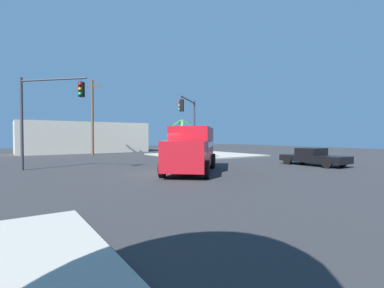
{
  "coord_description": "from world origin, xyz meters",
  "views": [
    {
      "loc": [
        -8.27,
        -15.2,
        2.29
      ],
      "look_at": [
        1.55,
        -0.69,
        1.83
      ],
      "focal_mm": 26.18,
      "sensor_mm": 36.0,
      "label": 1
    }
  ],
  "objects_px": {
    "traffic_light_secondary": "(190,119)",
    "pickup_black": "(313,156)",
    "palm_tree_far": "(182,129)",
    "utility_pole": "(92,117)",
    "vending_machine_red": "(197,147)",
    "traffic_light_primary": "(41,108)",
    "delivery_truck": "(192,148)"
  },
  "relations": [
    {
      "from": "traffic_light_secondary",
      "to": "vending_machine_red",
      "type": "distance_m",
      "value": 7.6
    },
    {
      "from": "delivery_truck",
      "to": "traffic_light_primary",
      "type": "relative_size",
      "value": 1.16
    },
    {
      "from": "traffic_light_primary",
      "to": "palm_tree_far",
      "type": "bearing_deg",
      "value": 29.79
    },
    {
      "from": "vending_machine_red",
      "to": "utility_pole",
      "type": "relative_size",
      "value": 0.2
    },
    {
      "from": "pickup_black",
      "to": "delivery_truck",
      "type": "bearing_deg",
      "value": 167.14
    },
    {
      "from": "delivery_truck",
      "to": "utility_pole",
      "type": "relative_size",
      "value": 0.79
    },
    {
      "from": "pickup_black",
      "to": "vending_machine_red",
      "type": "xyz_separation_m",
      "value": [
        -1.76,
        13.59,
        0.34
      ]
    },
    {
      "from": "traffic_light_primary",
      "to": "vending_machine_red",
      "type": "distance_m",
      "value": 17.69
    },
    {
      "from": "traffic_light_primary",
      "to": "vending_machine_red",
      "type": "xyz_separation_m",
      "value": [
        16.53,
        5.49,
        -3.1
      ]
    },
    {
      "from": "delivery_truck",
      "to": "traffic_light_secondary",
      "type": "relative_size",
      "value": 1.3
    },
    {
      "from": "utility_pole",
      "to": "vending_machine_red",
      "type": "bearing_deg",
      "value": -42.84
    },
    {
      "from": "palm_tree_far",
      "to": "utility_pole",
      "type": "height_order",
      "value": "utility_pole"
    },
    {
      "from": "delivery_truck",
      "to": "traffic_light_primary",
      "type": "distance_m",
      "value": 10.38
    },
    {
      "from": "traffic_light_primary",
      "to": "traffic_light_secondary",
      "type": "relative_size",
      "value": 1.12
    },
    {
      "from": "palm_tree_far",
      "to": "utility_pole",
      "type": "relative_size",
      "value": 0.48
    },
    {
      "from": "traffic_light_primary",
      "to": "vending_machine_red",
      "type": "height_order",
      "value": "traffic_light_primary"
    },
    {
      "from": "traffic_light_secondary",
      "to": "vending_machine_red",
      "type": "xyz_separation_m",
      "value": [
        4.55,
        5.38,
        -2.84
      ]
    },
    {
      "from": "traffic_light_secondary",
      "to": "palm_tree_far",
      "type": "xyz_separation_m",
      "value": [
        5.23,
        9.74,
        -0.68
      ]
    },
    {
      "from": "vending_machine_red",
      "to": "traffic_light_primary",
      "type": "bearing_deg",
      "value": -161.61
    },
    {
      "from": "delivery_truck",
      "to": "pickup_black",
      "type": "distance_m",
      "value": 10.39
    },
    {
      "from": "pickup_black",
      "to": "vending_machine_red",
      "type": "bearing_deg",
      "value": 97.39
    },
    {
      "from": "traffic_light_primary",
      "to": "traffic_light_secondary",
      "type": "xyz_separation_m",
      "value": [
        11.97,
        0.11,
        -0.27
      ]
    },
    {
      "from": "traffic_light_secondary",
      "to": "palm_tree_far",
      "type": "relative_size",
      "value": 1.27
    },
    {
      "from": "traffic_light_primary",
      "to": "vending_machine_red",
      "type": "bearing_deg",
      "value": 18.39
    },
    {
      "from": "traffic_light_primary",
      "to": "traffic_light_secondary",
      "type": "height_order",
      "value": "traffic_light_primary"
    },
    {
      "from": "delivery_truck",
      "to": "pickup_black",
      "type": "bearing_deg",
      "value": -12.86
    },
    {
      "from": "delivery_truck",
      "to": "vending_machine_red",
      "type": "xyz_separation_m",
      "value": [
        8.34,
        11.28,
        -0.45
      ]
    },
    {
      "from": "pickup_black",
      "to": "palm_tree_far",
      "type": "relative_size",
      "value": 1.18
    },
    {
      "from": "pickup_black",
      "to": "utility_pole",
      "type": "distance_m",
      "value": 25.4
    },
    {
      "from": "vending_machine_red",
      "to": "palm_tree_far",
      "type": "distance_m",
      "value": 4.91
    },
    {
      "from": "traffic_light_secondary",
      "to": "pickup_black",
      "type": "bearing_deg",
      "value": -52.42
    },
    {
      "from": "pickup_black",
      "to": "utility_pole",
      "type": "bearing_deg",
      "value": 116.7
    }
  ]
}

